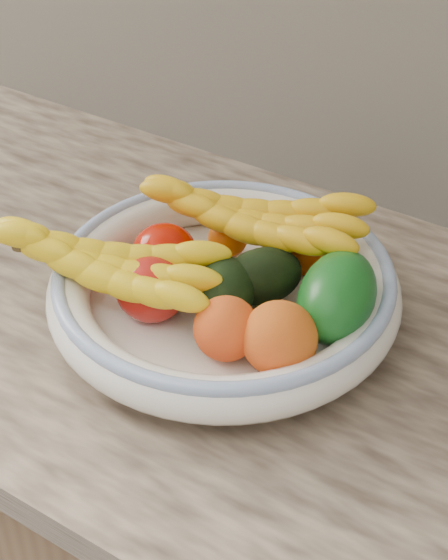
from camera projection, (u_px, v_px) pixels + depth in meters
kitchen_counter at (233, 538)px, 1.26m from camera, size 2.44×0.66×1.40m
fruit_bowl at (224, 288)px, 0.95m from camera, size 0.39×0.39×0.08m
clementine_back_left at (228, 238)px, 1.01m from camera, size 0.05×0.05×0.04m
clementine_back_right at (305, 254)px, 0.99m from camera, size 0.07×0.07×0.05m
tomato_left at (164, 253)px, 0.98m from camera, size 0.09×0.09×0.07m
tomato_near_left at (152, 289)px, 0.92m from camera, size 0.09×0.09×0.07m
avocado_center at (225, 291)px, 0.92m from camera, size 0.10×0.11×0.06m
avocado_right at (262, 276)px, 0.94m from camera, size 0.10×0.11×0.06m
green_mango at (337, 297)px, 0.89m from camera, size 0.13×0.14×0.11m
peach_front at (226, 328)px, 0.87m from camera, size 0.07×0.07×0.07m
peach_right at (279, 338)px, 0.85m from camera, size 0.08×0.08×0.08m
banana_bunch_back at (251, 223)px, 0.98m from camera, size 0.30×0.17×0.08m
banana_bunch_front at (106, 269)px, 0.92m from camera, size 0.29×0.19×0.08m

